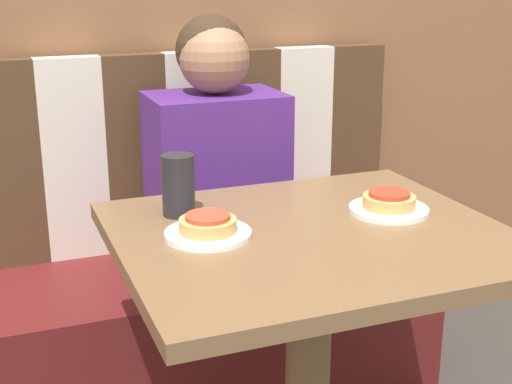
{
  "coord_description": "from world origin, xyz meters",
  "views": [
    {
      "loc": [
        -0.61,
        -1.26,
        1.27
      ],
      "look_at": [
        0.0,
        0.32,
        0.74
      ],
      "focal_mm": 50.0,
      "sensor_mm": 36.0,
      "label": 1
    }
  ],
  "objects_px": {
    "plate_right": "(389,210)",
    "drinking_cup": "(178,185)",
    "person": "(216,152)",
    "pizza_left": "(208,224)",
    "pizza_right": "(389,200)",
    "plate_left": "(208,234)"
  },
  "relations": [
    {
      "from": "pizza_left",
      "to": "pizza_right",
      "type": "distance_m",
      "value": 0.42
    },
    {
      "from": "person",
      "to": "drinking_cup",
      "type": "xyz_separation_m",
      "value": [
        -0.23,
        -0.44,
        0.05
      ]
    },
    {
      "from": "person",
      "to": "pizza_left",
      "type": "bearing_deg",
      "value": -109.55
    },
    {
      "from": "pizza_right",
      "to": "plate_left",
      "type": "bearing_deg",
      "value": -180.0
    },
    {
      "from": "plate_left",
      "to": "drinking_cup",
      "type": "bearing_deg",
      "value": 96.59
    },
    {
      "from": "person",
      "to": "pizza_right",
      "type": "bearing_deg",
      "value": -70.45
    },
    {
      "from": "pizza_left",
      "to": "drinking_cup",
      "type": "bearing_deg",
      "value": 96.59
    },
    {
      "from": "pizza_left",
      "to": "plate_left",
      "type": "bearing_deg",
      "value": -14.04
    },
    {
      "from": "plate_right",
      "to": "drinking_cup",
      "type": "height_order",
      "value": "drinking_cup"
    },
    {
      "from": "pizza_left",
      "to": "drinking_cup",
      "type": "distance_m",
      "value": 0.16
    },
    {
      "from": "drinking_cup",
      "to": "person",
      "type": "bearing_deg",
      "value": 62.51
    },
    {
      "from": "pizza_right",
      "to": "drinking_cup",
      "type": "relative_size",
      "value": 0.86
    },
    {
      "from": "person",
      "to": "plate_right",
      "type": "bearing_deg",
      "value": -70.45
    },
    {
      "from": "pizza_left",
      "to": "drinking_cup",
      "type": "xyz_separation_m",
      "value": [
        -0.02,
        0.16,
        0.04
      ]
    },
    {
      "from": "pizza_left",
      "to": "person",
      "type": "bearing_deg",
      "value": 70.45
    },
    {
      "from": "plate_right",
      "to": "drinking_cup",
      "type": "relative_size",
      "value": 1.31
    },
    {
      "from": "plate_right",
      "to": "drinking_cup",
      "type": "distance_m",
      "value": 0.47
    },
    {
      "from": "plate_right",
      "to": "pizza_left",
      "type": "xyz_separation_m",
      "value": [
        -0.42,
        0.0,
        0.02
      ]
    },
    {
      "from": "pizza_right",
      "to": "drinking_cup",
      "type": "xyz_separation_m",
      "value": [
        -0.44,
        0.16,
        0.04
      ]
    },
    {
      "from": "plate_right",
      "to": "pizza_right",
      "type": "bearing_deg",
      "value": 14.04
    },
    {
      "from": "pizza_left",
      "to": "drinking_cup",
      "type": "relative_size",
      "value": 0.86
    },
    {
      "from": "person",
      "to": "pizza_right",
      "type": "distance_m",
      "value": 0.63
    }
  ]
}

